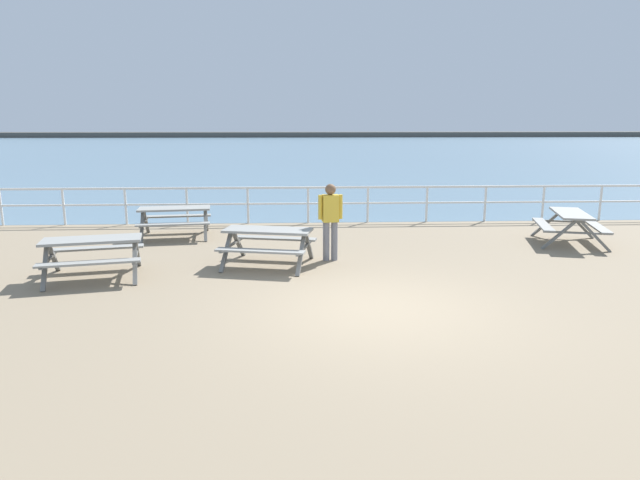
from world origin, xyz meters
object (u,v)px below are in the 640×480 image
(picnic_table_near_right, at_px, (570,220))
(picnic_table_seaward, at_px, (175,215))
(picnic_table_mid_centre, at_px, (268,238))
(picnic_table_far_left, at_px, (92,248))
(visitor, at_px, (330,217))

(picnic_table_near_right, height_order, picnic_table_seaward, same)
(picnic_table_near_right, relative_size, picnic_table_seaward, 1.08)
(picnic_table_mid_centre, bearing_deg, picnic_table_far_left, -153.83)
(picnic_table_far_left, distance_m, picnic_table_seaward, 3.89)
(picnic_table_mid_centre, distance_m, picnic_table_far_left, 3.41)
(picnic_table_seaward, height_order, visitor, visitor)
(picnic_table_mid_centre, height_order, picnic_table_far_left, same)
(picnic_table_far_left, relative_size, visitor, 1.25)
(visitor, bearing_deg, picnic_table_near_right, 95.21)
(picnic_table_near_right, relative_size, picnic_table_mid_centre, 1.02)
(picnic_table_far_left, bearing_deg, picnic_table_seaward, 66.50)
(picnic_table_near_right, height_order, picnic_table_far_left, same)
(picnic_table_mid_centre, height_order, picnic_table_seaward, same)
(picnic_table_seaward, bearing_deg, picnic_table_far_left, -108.61)
(picnic_table_seaward, xyz_separation_m, visitor, (3.86, -2.65, 0.36))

